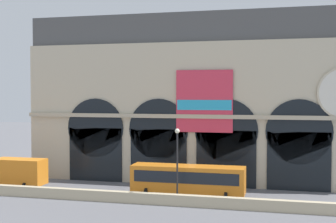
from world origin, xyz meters
TOP-DOWN VIEW (x-y plane):
  - ground_plane at (0.00, 0.00)m, footprint 200.00×200.00m
  - quay_parapet_wall at (0.00, -4.24)m, footprint 90.00×0.70m
  - station_building at (0.04, 7.07)m, footprint 39.10×4.58m
  - box_truck_west at (-18.51, -0.65)m, footprint 7.50×2.91m
  - bus_center at (0.75, -0.81)m, footprint 11.00×3.25m
  - street_lamp_quayside at (0.30, -3.44)m, footprint 0.44×0.44m

SIDE VIEW (x-z plane):
  - ground_plane at x=0.00m, z-range 0.00..0.00m
  - quay_parapet_wall at x=0.00m, z-range 0.00..1.02m
  - box_truck_west at x=-18.51m, z-range 0.14..3.26m
  - bus_center at x=0.75m, z-range 0.23..3.33m
  - street_lamp_quayside at x=0.30m, z-range 0.96..7.86m
  - station_building at x=0.04m, z-range -0.31..18.81m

